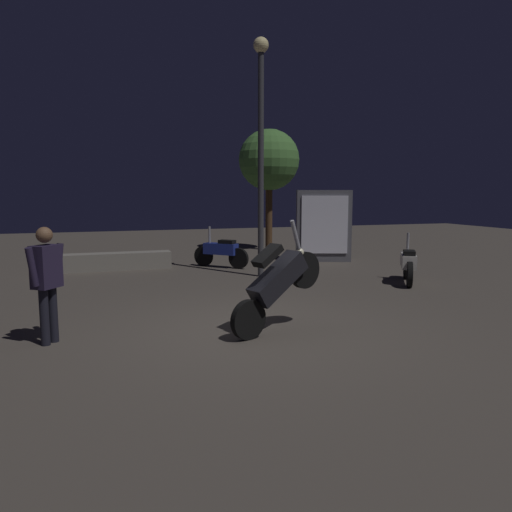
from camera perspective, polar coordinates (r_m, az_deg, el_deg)
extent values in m
plane|color=#4C443D|center=(7.34, -0.31, -8.58)|extent=(40.00, 40.00, 0.00)
cylinder|color=black|center=(6.79, -0.90, -7.48)|extent=(0.56, 0.30, 0.56)
cylinder|color=black|center=(7.40, 5.70, -1.65)|extent=(0.56, 0.30, 0.56)
cube|color=black|center=(7.03, 2.57, -2.61)|extent=(1.01, 0.64, 0.76)
cube|color=black|center=(6.84, 1.35, 0.05)|extent=(0.48, 0.38, 0.32)
cylinder|color=gray|center=(7.19, 4.65, 2.49)|extent=(0.21, 0.13, 0.44)
sphere|color=#F2EABF|center=(7.29, 5.18, 0.44)|extent=(0.12, 0.12, 0.12)
cylinder|color=black|center=(13.00, -2.06, -0.29)|extent=(0.47, 0.46, 0.56)
cylinder|color=black|center=(13.55, -6.16, -0.01)|extent=(0.47, 0.46, 0.56)
cube|color=navy|center=(13.24, -4.16, 0.84)|extent=(0.89, 0.88, 0.30)
cube|color=black|center=(13.12, -3.41, 1.67)|extent=(0.48, 0.48, 0.10)
cylinder|color=gray|center=(13.38, -5.47, 2.51)|extent=(0.08, 0.08, 0.45)
sphere|color=#F2EABF|center=(13.47, -5.81, 1.15)|extent=(0.12, 0.12, 0.12)
cylinder|color=black|center=(10.95, 17.57, -2.09)|extent=(0.38, 0.53, 0.56)
cylinder|color=black|center=(12.03, 17.19, -1.24)|extent=(0.38, 0.53, 0.56)
cube|color=beige|center=(11.46, 17.41, -0.51)|extent=(0.75, 0.97, 0.30)
cube|color=black|center=(11.24, 17.52, 0.36)|extent=(0.44, 0.50, 0.10)
cylinder|color=gray|center=(11.76, 17.37, 1.53)|extent=(0.08, 0.08, 0.45)
sphere|color=#F2EABF|center=(11.90, 17.27, 0.02)|extent=(0.12, 0.12, 0.12)
cylinder|color=black|center=(7.20, -22.68, -6.33)|extent=(0.12, 0.12, 0.77)
cylinder|color=black|center=(7.09, -23.55, -6.59)|extent=(0.12, 0.12, 0.77)
cube|color=#261E38|center=(7.02, -23.39, -1.14)|extent=(0.41, 0.43, 0.57)
sphere|color=brown|center=(6.98, -23.57, 2.28)|extent=(0.21, 0.21, 0.21)
cylinder|color=#261E38|center=(7.19, -22.10, -0.66)|extent=(0.18, 0.20, 0.52)
cylinder|color=#261E38|center=(6.85, -24.77, -1.18)|extent=(0.18, 0.20, 0.52)
cylinder|color=#38383D|center=(11.72, 0.57, 10.37)|extent=(0.14, 0.14, 5.25)
sphere|color=#F9E59E|center=(12.18, 0.59, 23.49)|extent=(0.36, 0.36, 0.36)
cylinder|color=#4C331E|center=(17.23, 1.52, 4.72)|extent=(0.24, 0.24, 2.42)
sphere|color=#477A38|center=(17.25, 1.54, 11.20)|extent=(2.11, 2.11, 2.11)
cube|color=#595960|center=(14.58, 7.91, 3.53)|extent=(1.68, 1.00, 2.10)
cube|color=white|center=(14.31, 8.04, 3.65)|extent=(1.28, 0.49, 1.68)
cube|color=gray|center=(13.36, -17.22, -0.65)|extent=(3.38, 0.50, 0.45)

